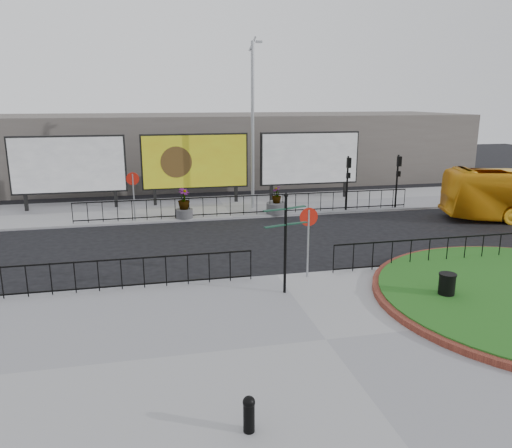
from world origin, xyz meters
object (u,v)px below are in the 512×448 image
object	(u,v)px
litter_bin	(447,287)
lamp_post	(253,124)
billboard_mid	(195,162)
planter_c	(277,205)
fingerpost_sign	(285,234)
planter_a	(184,206)
bollard	(249,412)

from	to	relation	value
litter_bin	lamp_post	bearing A→B (deg)	101.76
billboard_mid	planter_c	bearing A→B (deg)	-41.95
fingerpost_sign	planter_a	bearing A→B (deg)	89.21
planter_c	bollard	bearing A→B (deg)	-106.41
planter_c	fingerpost_sign	bearing A→B (deg)	-103.48
bollard	planter_a	size ratio (longest dim) A/B	0.47
lamp_post	fingerpost_sign	distance (m)	13.05
lamp_post	planter_c	bearing A→B (deg)	-58.86
planter_c	lamp_post	bearing A→B (deg)	121.14
billboard_mid	lamp_post	xyz separation A→B (m)	(3.01, -1.97, 2.23)
lamp_post	planter_a	xyz separation A→B (m)	(-4.00, -1.60, -4.06)
lamp_post	fingerpost_sign	bearing A→B (deg)	-97.58
bollard	planter_a	distance (m)	17.56
lamp_post	billboard_mid	bearing A→B (deg)	146.75
lamp_post	litter_bin	distance (m)	15.29
bollard	litter_bin	world-z (taller)	litter_bin
lamp_post	litter_bin	xyz separation A→B (m)	(2.99, -14.38, -4.26)
planter_a	planter_c	size ratio (longest dim) A/B	1.05
bollard	planter_c	size ratio (longest dim) A/B	0.49
fingerpost_sign	planter_c	distance (m)	11.46
lamp_post	planter_c	xyz separation A→B (m)	(0.97, -1.60, -4.22)
planter_c	planter_a	bearing A→B (deg)	180.00
billboard_mid	planter_a	size ratio (longest dim) A/B	3.95
billboard_mid	planter_a	xyz separation A→B (m)	(-1.00, -3.57, -1.83)
billboard_mid	fingerpost_sign	world-z (taller)	billboard_mid
bollard	planter_c	bearing A→B (deg)	73.59
bollard	litter_bin	size ratio (longest dim) A/B	0.84
billboard_mid	litter_bin	bearing A→B (deg)	-69.85
lamp_post	planter_a	size ratio (longest dim) A/B	5.88
lamp_post	litter_bin	world-z (taller)	lamp_post
fingerpost_sign	litter_bin	xyz separation A→B (m)	(4.67, -1.73, -1.52)
fingerpost_sign	bollard	bearing A→B (deg)	-123.83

